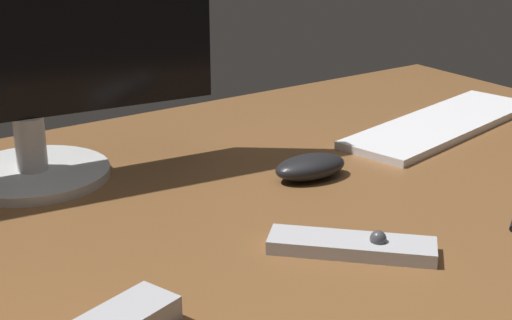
% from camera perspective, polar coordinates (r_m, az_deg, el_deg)
% --- Properties ---
extents(desk, '(1.40, 0.84, 0.02)m').
position_cam_1_polar(desk, '(1.09, 1.73, -2.21)').
color(desk, brown).
rests_on(desk, ground).
extents(monitor, '(0.55, 0.21, 0.44)m').
position_cam_1_polar(monitor, '(1.09, -17.14, 10.06)').
color(monitor, silver).
rests_on(monitor, desk).
extents(keyboard, '(0.45, 0.22, 0.01)m').
position_cam_1_polar(keyboard, '(1.36, 13.53, 2.59)').
color(keyboard, white).
rests_on(keyboard, desk).
extents(computer_mouse, '(0.12, 0.07, 0.03)m').
position_cam_1_polar(computer_mouse, '(1.10, 4.02, -0.50)').
color(computer_mouse, black).
rests_on(computer_mouse, desk).
extents(media_remote, '(0.17, 0.17, 0.03)m').
position_cam_1_polar(media_remote, '(0.89, 7.12, -6.24)').
color(media_remote, '#B7B7BC').
rests_on(media_remote, desk).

